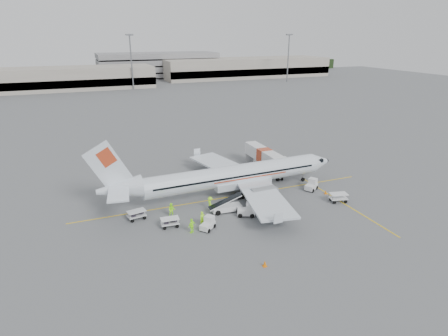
% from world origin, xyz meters
% --- Properties ---
extents(ground, '(360.00, 360.00, 0.00)m').
position_xyz_m(ground, '(0.00, 0.00, 0.00)').
color(ground, '#56595B').
extents(stripe_lead, '(44.00, 0.20, 0.01)m').
position_xyz_m(stripe_lead, '(0.00, 0.00, 0.01)').
color(stripe_lead, yellow).
rests_on(stripe_lead, ground).
extents(stripe_cross, '(0.20, 20.00, 0.01)m').
position_xyz_m(stripe_cross, '(14.00, -8.00, 0.01)').
color(stripe_cross, yellow).
rests_on(stripe_cross, ground).
extents(terminal_west, '(110.00, 22.00, 9.00)m').
position_xyz_m(terminal_west, '(-40.00, 130.00, 4.50)').
color(terminal_west, gray).
rests_on(terminal_west, ground).
extents(terminal_east, '(90.00, 26.00, 10.00)m').
position_xyz_m(terminal_east, '(70.00, 145.00, 5.00)').
color(terminal_east, gray).
rests_on(terminal_east, ground).
extents(parking_garage, '(62.00, 24.00, 14.00)m').
position_xyz_m(parking_garage, '(25.00, 160.00, 7.00)').
color(parking_garage, slate).
rests_on(parking_garage, ground).
extents(treeline, '(300.00, 3.00, 6.00)m').
position_xyz_m(treeline, '(0.00, 175.00, 3.00)').
color(treeline, black).
rests_on(treeline, ground).
extents(mast_center, '(3.20, 1.20, 22.00)m').
position_xyz_m(mast_center, '(5.00, 118.00, 11.00)').
color(mast_center, slate).
rests_on(mast_center, ground).
extents(mast_east, '(3.20, 1.20, 22.00)m').
position_xyz_m(mast_east, '(80.00, 118.00, 11.00)').
color(mast_east, slate).
rests_on(mast_east, ground).
extents(aircraft, '(36.52, 29.02, 9.85)m').
position_xyz_m(aircraft, '(1.27, 0.93, 4.92)').
color(aircraft, silver).
rests_on(aircraft, ground).
extents(jet_bridge, '(2.95, 14.60, 3.82)m').
position_xyz_m(jet_bridge, '(9.90, 8.18, 1.91)').
color(jet_bridge, silver).
rests_on(jet_bridge, ground).
extents(belt_loader, '(5.47, 2.34, 2.90)m').
position_xyz_m(belt_loader, '(-2.08, -4.12, 1.45)').
color(belt_loader, silver).
rests_on(belt_loader, ground).
extents(tug_fore, '(2.55, 2.26, 1.71)m').
position_xyz_m(tug_fore, '(12.50, -2.20, 0.86)').
color(tug_fore, silver).
rests_on(tug_fore, ground).
extents(tug_mid, '(2.60, 2.12, 1.75)m').
position_xyz_m(tug_mid, '(-0.20, -6.24, 0.88)').
color(tug_mid, silver).
rests_on(tug_mid, ground).
extents(tug_aft, '(2.29, 2.20, 1.56)m').
position_xyz_m(tug_aft, '(-6.06, -7.80, 0.78)').
color(tug_aft, silver).
rests_on(tug_aft, ground).
extents(cart_loaded_a, '(2.29, 1.45, 1.16)m').
position_xyz_m(cart_loaded_a, '(-10.11, -5.50, 0.58)').
color(cart_loaded_a, silver).
rests_on(cart_loaded_a, ground).
extents(cart_loaded_b, '(2.48, 1.73, 1.19)m').
position_xyz_m(cart_loaded_b, '(-13.55, -2.00, 0.59)').
color(cart_loaded_b, silver).
rests_on(cart_loaded_b, ground).
extents(cart_empty_a, '(2.34, 1.43, 1.20)m').
position_xyz_m(cart_empty_a, '(4.11, -7.84, 0.60)').
color(cart_empty_a, silver).
rests_on(cart_empty_a, ground).
extents(cart_empty_b, '(2.67, 1.93, 1.26)m').
position_xyz_m(cart_empty_b, '(13.60, -7.20, 0.63)').
color(cart_empty_b, silver).
rests_on(cart_empty_b, ground).
extents(cone_nose, '(0.38, 0.38, 0.62)m').
position_xyz_m(cone_nose, '(13.65, -4.26, 0.31)').
color(cone_nose, orange).
rests_on(cone_nose, ground).
extents(cone_port, '(0.37, 0.37, 0.60)m').
position_xyz_m(cone_port, '(-1.72, 10.11, 0.30)').
color(cone_port, orange).
rests_on(cone_port, ground).
extents(cone_stbd, '(0.42, 0.42, 0.69)m').
position_xyz_m(cone_stbd, '(-3.22, -17.20, 0.34)').
color(cone_stbd, orange).
rests_on(cone_stbd, ground).
extents(crew_a, '(0.79, 0.62, 1.90)m').
position_xyz_m(crew_a, '(-6.33, -6.71, 0.95)').
color(crew_a, '#98EE19').
rests_on(crew_a, ground).
extents(crew_b, '(1.10, 0.97, 1.90)m').
position_xyz_m(crew_b, '(-9.23, -2.98, 0.95)').
color(crew_b, '#98EE19').
rests_on(crew_b, ground).
extents(crew_c, '(0.71, 1.20, 1.83)m').
position_xyz_m(crew_c, '(-3.91, -2.81, 0.91)').
color(crew_c, '#98EE19').
rests_on(crew_c, ground).
extents(crew_d, '(1.16, 0.90, 1.84)m').
position_xyz_m(crew_d, '(-8.05, -7.89, 0.92)').
color(crew_d, '#98EE19').
rests_on(crew_d, ground).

